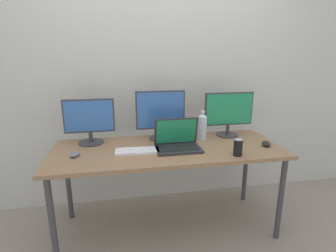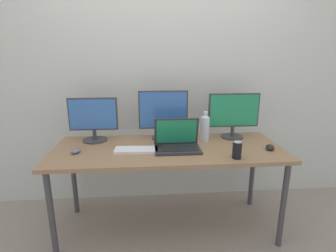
# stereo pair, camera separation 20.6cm
# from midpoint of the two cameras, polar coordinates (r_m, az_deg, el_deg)

# --- Properties ---
(ground_plane) EXTENTS (16.00, 16.00, 0.00)m
(ground_plane) POSITION_cam_midpoint_polar(r_m,az_deg,el_deg) (2.47, -2.56, -21.09)
(ground_plane) COLOR gray
(wall_back) EXTENTS (7.00, 0.08, 2.60)m
(wall_back) POSITION_cam_midpoint_polar(r_m,az_deg,el_deg) (2.58, -4.80, 11.61)
(wall_back) COLOR silver
(wall_back) RESTS_ON ground
(work_desk) EXTENTS (1.83, 0.72, 0.74)m
(work_desk) POSITION_cam_midpoint_polar(r_m,az_deg,el_deg) (2.14, -2.78, -6.26)
(work_desk) COLOR #424247
(work_desk) RESTS_ON ground
(monitor_left) EXTENTS (0.41, 0.21, 0.38)m
(monitor_left) POSITION_cam_midpoint_polar(r_m,az_deg,el_deg) (2.28, -19.25, 1.11)
(monitor_left) COLOR #38383D
(monitor_left) RESTS_ON work_desk
(monitor_center) EXTENTS (0.43, 0.21, 0.43)m
(monitor_center) POSITION_cam_midpoint_polar(r_m,az_deg,el_deg) (2.27, -4.24, 2.60)
(monitor_center) COLOR #38383D
(monitor_center) RESTS_ON work_desk
(monitor_right) EXTENTS (0.45, 0.20, 0.40)m
(monitor_right) POSITION_cam_midpoint_polar(r_m,az_deg,el_deg) (2.41, 10.70, 2.87)
(monitor_right) COLOR #38383D
(monitor_right) RESTS_ON work_desk
(laptop_silver) EXTENTS (0.35, 0.23, 0.24)m
(laptop_silver) POSITION_cam_midpoint_polar(r_m,az_deg,el_deg) (2.07, -0.77, -3.54)
(laptop_silver) COLOR #2D2D33
(laptop_silver) RESTS_ON work_desk
(keyboard_main) EXTENTS (0.37, 0.16, 0.02)m
(keyboard_main) POSITION_cam_midpoint_polar(r_m,az_deg,el_deg) (2.04, -9.21, -5.44)
(keyboard_main) COLOR white
(keyboard_main) RESTS_ON work_desk
(mouse_by_keyboard) EXTENTS (0.08, 0.11, 0.04)m
(mouse_by_keyboard) POSITION_cam_midpoint_polar(r_m,az_deg,el_deg) (2.08, -22.36, -5.79)
(mouse_by_keyboard) COLOR slate
(mouse_by_keyboard) RESTS_ON work_desk
(mouse_by_laptop) EXTENTS (0.10, 0.12, 0.04)m
(mouse_by_laptop) POSITION_cam_midpoint_polar(r_m,az_deg,el_deg) (2.25, 18.19, -3.73)
(mouse_by_laptop) COLOR black
(mouse_by_laptop) RESTS_ON work_desk
(water_bottle) EXTENTS (0.08, 0.08, 0.26)m
(water_bottle) POSITION_cam_midpoint_polar(r_m,az_deg,el_deg) (2.28, 4.92, -0.13)
(water_bottle) COLOR silver
(water_bottle) RESTS_ON work_desk
(soda_can_near_keyboard) EXTENTS (0.07, 0.07, 0.13)m
(soda_can_near_keyboard) POSITION_cam_midpoint_polar(r_m,az_deg,el_deg) (1.97, 12.14, -4.65)
(soda_can_near_keyboard) COLOR black
(soda_can_near_keyboard) RESTS_ON work_desk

